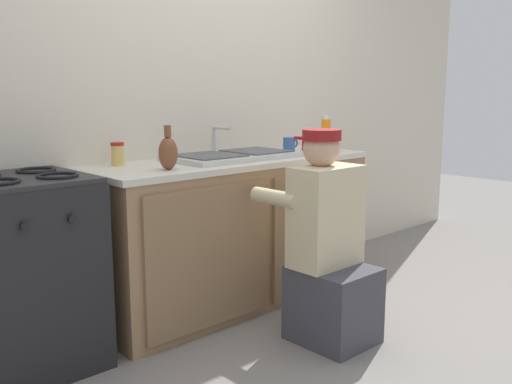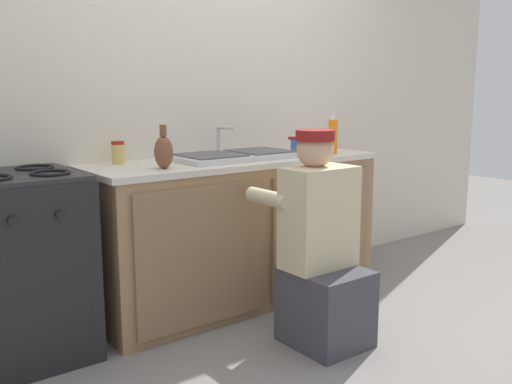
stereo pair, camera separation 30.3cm
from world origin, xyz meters
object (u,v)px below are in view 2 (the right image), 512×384
spice_bottle_red (313,144)px  vase_decorative (164,152)px  stove_range (21,266)px  coffee_mug (297,145)px  sink_double_basin (236,155)px  condiment_jar (118,153)px  soap_bottle_orange (333,136)px  plumber_person (321,256)px

spice_bottle_red → vase_decorative: bearing=-172.4°
stove_range → coffee_mug: coffee_mug is taller
sink_double_basin → spice_bottle_red: 0.66m
coffee_mug → condiment_jar: size_ratio=0.98×
sink_double_basin → soap_bottle_orange: size_ratio=3.20×
sink_double_basin → spice_bottle_red: (0.66, 0.02, 0.03)m
coffee_mug → soap_bottle_orange: 0.26m
plumber_person → condiment_jar: size_ratio=8.63×
vase_decorative → coffee_mug: bearing=10.1°
plumber_person → soap_bottle_orange: soap_bottle_orange is taller
soap_bottle_orange → condiment_jar: bearing=165.0°
stove_range → soap_bottle_orange: size_ratio=3.71×
plumber_person → spice_bottle_red: size_ratio=10.52×
spice_bottle_red → coffee_mug: 0.12m
sink_double_basin → soap_bottle_orange: bearing=-15.4°
spice_bottle_red → soap_bottle_orange: 0.20m
sink_double_basin → vase_decorative: bearing=-165.5°
sink_double_basin → coffee_mug: 0.54m
vase_decorative → soap_bottle_orange: 1.21m
coffee_mug → soap_bottle_orange: bearing=-65.5°
plumber_person → spice_bottle_red: bearing=49.5°
coffee_mug → soap_bottle_orange: soap_bottle_orange is taller
condiment_jar → plumber_person: bearing=-54.6°
plumber_person → condiment_jar: bearing=125.4°
spice_bottle_red → vase_decorative: 1.24m
spice_bottle_red → condiment_jar: size_ratio=0.82×
spice_bottle_red → condiment_jar: bearing=173.2°
coffee_mug → stove_range: bearing=-178.3°
spice_bottle_red → plumber_person: bearing=-130.5°
spice_bottle_red → soap_bottle_orange: (-0.01, -0.19, 0.06)m
sink_double_basin → spice_bottle_red: size_ratio=7.62×
sink_double_basin → plumber_person: size_ratio=0.72×
stove_range → vase_decorative: (0.71, -0.14, 0.52)m
sink_double_basin → stove_range: sink_double_basin is taller
sink_double_basin → plumber_person: (-0.01, -0.76, -0.45)m
sink_double_basin → plumber_person: 0.89m
vase_decorative → stove_range: bearing=168.6°
sink_double_basin → plumber_person: plumber_person is taller
condiment_jar → vase_decorative: 0.34m
stove_range → soap_bottle_orange: (1.93, -0.18, 0.55)m
vase_decorative → soap_bottle_orange: size_ratio=0.92×
vase_decorative → soap_bottle_orange: bearing=-1.5°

